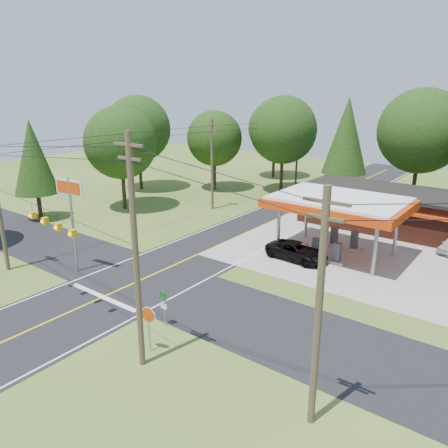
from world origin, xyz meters
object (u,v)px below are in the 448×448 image
Objects in this scene: gas_canopy at (339,204)px; octagonal_stop_sign at (148,318)px; big_stop_sign at (70,203)px; suv_car at (297,251)px.

octagonal_stop_sign is (-2.00, -19.01, -2.32)m from gas_canopy.
octagonal_stop_sign is at bearing -18.45° from big_stop_sign.
suv_car is at bearing 89.84° from octagonal_stop_sign.
gas_canopy is at bearing 84.00° from octagonal_stop_sign.
big_stop_sign is at bearing 161.55° from octagonal_stop_sign.
big_stop_sign is at bearing -133.01° from gas_canopy.
gas_canopy is 1.49× the size of big_stop_sign.
suv_car is 16.06m from octagonal_stop_sign.
gas_canopy is 20.55m from big_stop_sign.
gas_canopy is 19.26m from octagonal_stop_sign.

